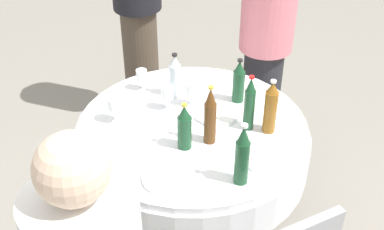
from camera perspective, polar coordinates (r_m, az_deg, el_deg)
ground_plane at (r=3.09m, az=0.00°, el=-12.21°), size 10.00×10.00×0.00m
dining_table at (r=2.69m, az=0.00°, el=-3.71°), size 1.25×1.25×0.74m
bottle_amber_near at (r=2.50m, az=9.11°, el=0.83°), size 0.07×0.07×0.30m
bottle_dark_green_rear at (r=2.17m, az=5.84°, el=-4.74°), size 0.07×0.07×0.32m
bottle_clear_east at (r=2.77m, az=-1.98°, el=4.50°), size 0.07×0.07×0.27m
bottle_dark_green_west at (r=2.50m, az=6.69°, el=1.23°), size 0.06×0.06×0.31m
bottle_dark_green_far at (r=2.73m, az=5.44°, el=3.85°), size 0.07×0.07×0.26m
bottle_dark_green_inner at (r=2.38m, az=-0.87°, el=-1.46°), size 0.07×0.07×0.25m
bottle_brown_north at (r=2.39m, az=2.12°, el=-0.18°), size 0.06×0.06×0.33m
wine_glass_west at (r=2.66m, az=-2.92°, el=2.56°), size 0.07×0.07×0.14m
wine_glass_far at (r=2.69m, az=-0.07°, el=3.08°), size 0.07×0.07×0.14m
wine_glass_inner at (r=2.85m, az=-5.86°, el=4.56°), size 0.06×0.06×0.13m
wine_glass_north at (r=2.59m, az=-8.96°, el=1.19°), size 0.08×0.08×0.14m
plate_south at (r=2.39m, az=7.96°, el=-4.89°), size 0.21×0.21×0.02m
plate_front at (r=2.26m, az=-3.05°, el=-7.31°), size 0.22×0.22×0.02m
plate_outer at (r=2.47m, az=-8.31°, el=-3.54°), size 0.25×0.25×0.02m
fork_rear at (r=2.56m, az=-2.39°, el=-1.60°), size 0.17×0.10×0.00m
knife_east at (r=2.81m, az=-8.12°, el=1.70°), size 0.17×0.09×0.00m
folded_napkin at (r=2.63m, az=2.88°, el=-0.29°), size 0.22×0.22×0.02m
person_near at (r=3.56m, az=-6.31°, el=11.92°), size 0.34×0.34×1.68m
person_rear at (r=3.20m, az=8.54°, el=8.07°), size 0.34×0.34×1.60m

